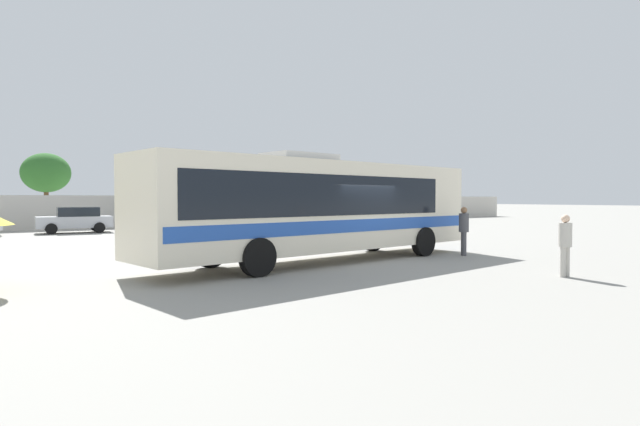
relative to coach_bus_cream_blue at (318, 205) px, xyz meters
The scene contains 8 objects.
ground_plane 9.82m from the coach_bus_cream_blue, 82.74° to the left, with size 300.00×300.00×0.00m, color gray.
perimeter_wall 24.28m from the coach_bus_cream_blue, 87.13° to the left, with size 80.00×0.30×2.28m, color beige.
coach_bus_cream_blue is the anchor object (origin of this frame).
attendant_by_bus_door 5.68m from the coach_bus_cream_blue, 13.84° to the right, with size 0.50×0.50×1.77m.
passenger_waiting_on_apron 7.30m from the coach_bus_cream_blue, 60.00° to the right, with size 0.36×0.36×1.65m.
parked_car_second_silver 20.55m from the coach_bus_cream_blue, 101.70° to the left, with size 4.25×2.20×1.55m.
parked_car_third_black 20.81m from the coach_bus_cream_blue, 85.71° to the left, with size 4.39×2.01×1.42m.
roadside_tree_midleft 28.60m from the coach_bus_cream_blue, 99.81° to the left, with size 3.34×3.34×5.35m.
Camera 1 is at (-10.52, -13.40, 2.08)m, focal length 28.89 mm.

